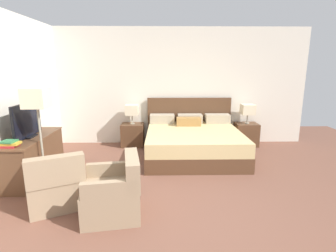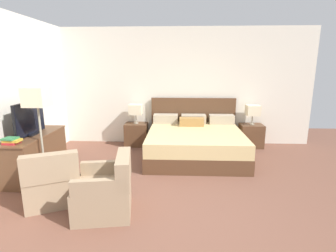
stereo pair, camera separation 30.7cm
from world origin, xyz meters
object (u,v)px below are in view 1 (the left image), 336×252
object	(u,v)px
dresser	(32,157)
book_red_cover	(10,146)
table_lamp_right	(248,110)
nightstand_left	(133,135)
armchair_by_window	(57,185)
bed	(193,141)
floor_lamp	(37,105)
book_blue_cover	(11,143)
nightstand_right	(246,134)
table_lamp_left	(132,110)
tv	(27,121)
armchair_companion	(114,193)
book_small_top	(9,141)

from	to	relation	value
dresser	book_red_cover	xyz separation A→B (m)	(-0.00, -0.54, 0.36)
table_lamp_right	dresser	world-z (taller)	table_lamp_right
nightstand_left	armchair_by_window	bearing A→B (deg)	-104.80
bed	floor_lamp	distance (m)	2.99
table_lamp_right	bed	bearing A→B (deg)	-152.61
book_blue_cover	floor_lamp	world-z (taller)	floor_lamp
book_blue_cover	floor_lamp	size ratio (longest dim) A/B	0.15
floor_lamp	book_red_cover	bearing A→B (deg)	-148.15
book_red_cover	book_blue_cover	world-z (taller)	book_blue_cover
dresser	nightstand_right	bearing A→B (deg)	23.14
table_lamp_left	tv	bearing A→B (deg)	-129.34
armchair_companion	floor_lamp	bearing A→B (deg)	146.15
tv	book_red_cover	bearing A→B (deg)	-90.51
nightstand_right	table_lamp_right	distance (m)	0.59
dresser	floor_lamp	world-z (taller)	floor_lamp
book_blue_cover	armchair_companion	bearing A→B (deg)	-21.51
armchair_by_window	book_blue_cover	bearing A→B (deg)	153.15
book_red_cover	book_blue_cover	distance (m)	0.04
armchair_by_window	dresser	bearing A→B (deg)	129.50
armchair_by_window	floor_lamp	xyz separation A→B (m)	(-0.42, 0.59, 0.99)
bed	book_small_top	size ratio (longest dim) A/B	10.50
table_lamp_right	armchair_companion	bearing A→B (deg)	-131.30
table_lamp_right	book_red_cover	bearing A→B (deg)	-150.80
nightstand_left	dresser	xyz separation A→B (m)	(-1.46, -1.76, 0.10)
book_red_cover	armchair_companion	bearing A→B (deg)	-21.29
table_lamp_right	book_blue_cover	size ratio (longest dim) A/B	1.96
armchair_companion	dresser	bearing A→B (deg)	143.59
bed	book_blue_cover	xyz separation A→B (m)	(-2.78, -1.62, 0.45)
nightstand_left	floor_lamp	bearing A→B (deg)	-118.27
armchair_companion	book_blue_cover	bearing A→B (deg)	158.49
tv	floor_lamp	bearing A→B (deg)	-42.87
bed	book_small_top	xyz separation A→B (m)	(-2.81, -1.62, 0.48)
bed	book_small_top	distance (m)	3.28
nightstand_right	table_lamp_right	world-z (taller)	table_lamp_right
nightstand_right	armchair_companion	distance (m)	3.88
nightstand_left	floor_lamp	xyz separation A→B (m)	(-1.13, -2.09, 1.01)
dresser	tv	world-z (taller)	tv
bed	floor_lamp	world-z (taller)	floor_lamp
book_blue_cover	book_small_top	world-z (taller)	book_small_top
nightstand_left	armchair_companion	world-z (taller)	armchair_companion
dresser	book_red_cover	size ratio (longest dim) A/B	7.24
nightstand_right	table_lamp_left	xyz separation A→B (m)	(-2.66, 0.00, 0.59)
book_blue_cover	armchair_companion	size ratio (longest dim) A/B	0.29
nightstand_right	floor_lamp	size ratio (longest dim) A/B	0.34
dresser	book_small_top	size ratio (longest dim) A/B	7.54
book_red_cover	table_lamp_left	bearing A→B (deg)	57.55
book_red_cover	armchair_by_window	xyz separation A→B (m)	(0.76, -0.37, -0.44)
bed	nightstand_left	bearing A→B (deg)	152.64
book_red_cover	book_blue_cover	xyz separation A→B (m)	(0.02, 0.00, 0.03)
nightstand_left	book_red_cover	size ratio (longest dim) A/B	2.68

